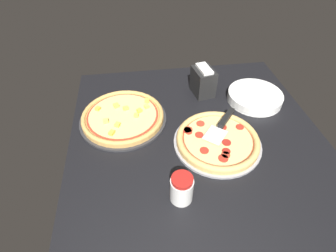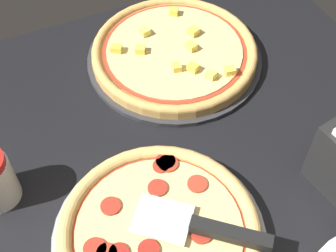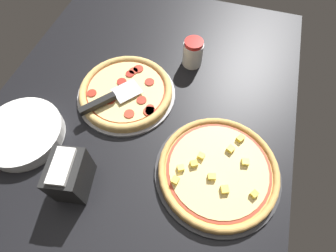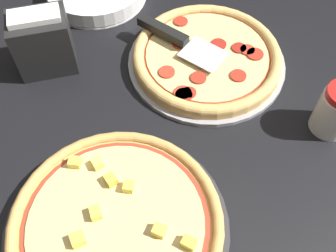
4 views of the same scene
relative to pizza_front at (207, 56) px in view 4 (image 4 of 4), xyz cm
name	(u,v)px [view 4 (image 4 of 4)]	position (x,y,z in cm)	size (l,w,h in cm)	color
ground_plane	(220,92)	(-2.26, 6.83, -4.16)	(122.62, 103.08, 3.60)	black
pizza_pan_front	(206,62)	(0.00, -0.03, -1.86)	(34.54, 34.54, 1.00)	#939399
pizza_front	(207,56)	(0.00, 0.00, 0.00)	(32.46, 32.46, 2.88)	#DBAD60
pizza_pan_back	(117,228)	(19.46, 36.57, -1.86)	(37.52, 37.52, 1.00)	#2D2D30
pizza_back	(116,224)	(19.46, 36.56, 0.07)	(35.27, 35.27, 3.61)	tan
serving_spatula	(171,35)	(7.49, -4.52, 2.34)	(19.54, 17.50, 2.00)	silver
napkin_holder	(43,42)	(34.47, -2.16, 4.38)	(13.11, 10.81, 14.08)	black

